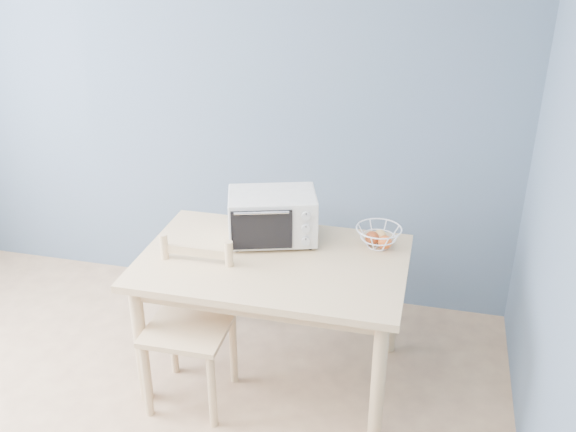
% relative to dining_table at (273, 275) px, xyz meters
% --- Properties ---
extents(dining_table, '(1.40, 0.90, 0.75)m').
position_rel_dining_table_xyz_m(dining_table, '(0.00, 0.00, 0.00)').
color(dining_table, tan).
rests_on(dining_table, ground).
extents(toaster_oven, '(0.55, 0.46, 0.28)m').
position_rel_dining_table_xyz_m(toaster_oven, '(-0.07, 0.20, 0.25)').
color(toaster_oven, silver).
rests_on(toaster_oven, dining_table).
extents(fruit_basket, '(0.30, 0.30, 0.11)m').
position_rel_dining_table_xyz_m(fruit_basket, '(0.52, 0.27, 0.16)').
color(fruit_basket, white).
rests_on(fruit_basket, dining_table).
extents(dining_chair, '(0.42, 0.42, 0.89)m').
position_rel_dining_table_xyz_m(dining_chair, '(-0.37, -0.26, -0.21)').
color(dining_chair, tan).
rests_on(dining_chair, ground).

